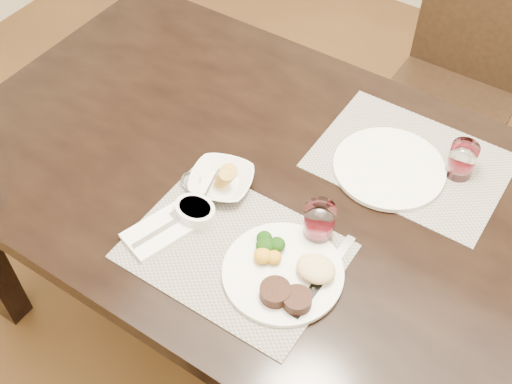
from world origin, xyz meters
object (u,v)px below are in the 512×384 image
Objects in this scene: chair_far at (458,77)px; far_plate at (389,168)px; dinner_plate at (287,274)px; cracker_bowl at (221,181)px; wine_glass_near at (319,224)px; steak_knife at (314,290)px.

far_plate is (0.06, -0.75, 0.26)m from chair_far.
dinner_plate is at bearing -96.26° from far_plate.
cracker_bowl is at bearing 157.59° from dinner_plate.
wine_glass_near reaches higher than far_plate.
cracker_bowl reaches higher than dinner_plate.
far_plate is at bearing 80.43° from wine_glass_near.
dinner_plate is at bearing -89.45° from wine_glass_near.
steak_knife is at bearing -86.13° from chair_far.
cracker_bowl is at bearing -138.92° from far_plate.
chair_far is 1.09m from cracker_bowl.
wine_glass_near is at bearing 0.00° from cracker_bowl.
cracker_bowl is (-0.27, 0.14, 0.01)m from dinner_plate.
dinner_plate is 0.07m from steak_knife.
cracker_bowl is at bearing 159.14° from steak_knife.
far_plate is (0.04, 0.41, -0.01)m from dinner_plate.
wine_glass_near is at bearing -89.36° from chair_far.
cracker_bowl is (-0.26, -1.03, 0.27)m from chair_far.
chair_far is at bearing 94.96° from dinner_plate.
cracker_bowl is 0.67× the size of far_plate.
cracker_bowl is 0.42m from far_plate.
dinner_plate is at bearing -176.80° from steak_knife.
chair_far reaches higher than dinner_plate.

